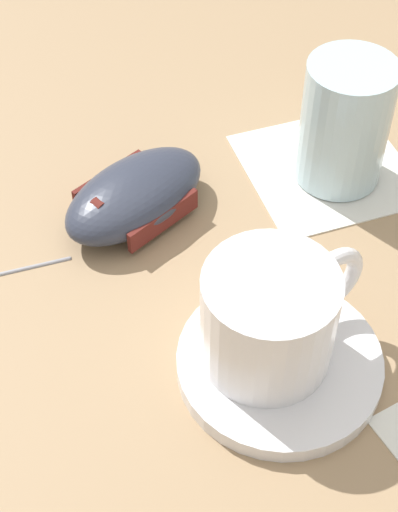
# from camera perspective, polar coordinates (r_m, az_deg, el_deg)

# --- Properties ---
(ground_plane) EXTENTS (3.00, 3.00, 0.00)m
(ground_plane) POSITION_cam_1_polar(r_m,az_deg,el_deg) (0.55, 4.07, -1.74)
(ground_plane) COLOR #9E7F5B
(saucer) EXTENTS (0.13, 0.13, 0.01)m
(saucer) POSITION_cam_1_polar(r_m,az_deg,el_deg) (0.50, 5.47, -7.82)
(saucer) COLOR white
(saucer) RESTS_ON ground
(coffee_cup) EXTENTS (0.08, 0.11, 0.07)m
(coffee_cup) POSITION_cam_1_polar(r_m,az_deg,el_deg) (0.47, 5.30, -4.41)
(coffee_cup) COLOR white
(coffee_cup) RESTS_ON saucer
(computer_mouse) EXTENTS (0.12, 0.14, 0.04)m
(computer_mouse) POSITION_cam_1_polar(r_m,az_deg,el_deg) (0.58, -4.70, 4.45)
(computer_mouse) COLOR #2D3342
(computer_mouse) RESTS_ON ground
(napkin_under_glass) EXTENTS (0.14, 0.14, 0.00)m
(napkin_under_glass) POSITION_cam_1_polar(r_m,az_deg,el_deg) (0.63, 9.29, 6.33)
(napkin_under_glass) COLOR silver
(napkin_under_glass) RESTS_ON ground
(drinking_glass) EXTENTS (0.07, 0.07, 0.10)m
(drinking_glass) POSITION_cam_1_polar(r_m,az_deg,el_deg) (0.59, 10.55, 9.49)
(drinking_glass) COLOR silver
(drinking_glass) RESTS_ON napkin_under_glass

